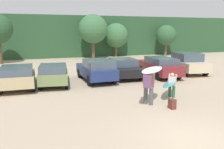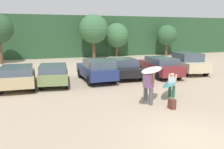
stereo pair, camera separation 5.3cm
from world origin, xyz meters
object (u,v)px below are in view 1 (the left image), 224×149
at_px(parked_car_black, 123,68).
at_px(parked_car_champagne, 187,63).
at_px(person_adult, 149,84).
at_px(surfboard_white, 153,70).
at_px(parked_car_tan, 18,75).
at_px(parked_car_olive_green, 54,73).
at_px(parked_car_navy, 96,70).
at_px(surfboard_teal, 170,83).
at_px(person_child, 172,84).
at_px(backpack_dropped, 172,104).
at_px(parked_car_maroon, 159,66).

xyz_separation_m(parked_car_black, parked_car_champagne, (5.65, -0.06, 0.14)).
distance_m(person_adult, surfboard_white, 0.74).
height_order(parked_car_tan, surfboard_white, surfboard_white).
bearing_deg(parked_car_olive_green, person_adult, -138.44).
height_order(parked_car_navy, surfboard_teal, parked_car_navy).
relative_size(parked_car_navy, surfboard_white, 2.05).
distance_m(parked_car_black, person_child, 5.90).
relative_size(person_child, surfboard_teal, 0.61).
relative_size(parked_car_navy, surfboard_teal, 2.01).
height_order(parked_car_black, surfboard_teal, parked_car_black).
bearing_deg(person_child, parked_car_black, -120.18).
xyz_separation_m(parked_car_olive_green, backpack_dropped, (4.52, -6.71, -0.54)).
xyz_separation_m(parked_car_maroon, parked_car_champagne, (2.81, 0.40, 0.08)).
xyz_separation_m(person_adult, backpack_dropped, (0.71, -0.94, -0.76)).
xyz_separation_m(surfboard_white, backpack_dropped, (0.59, -0.84, -1.48)).
distance_m(parked_car_black, surfboard_white, 6.90).
bearing_deg(parked_car_champagne, backpack_dropped, 147.60).
bearing_deg(parked_car_black, parked_car_maroon, -95.32).
relative_size(parked_car_champagne, backpack_dropped, 9.77).
distance_m(person_child, surfboard_white, 2.08).
bearing_deg(parked_car_tan, parked_car_navy, -85.75).
relative_size(parked_car_tan, parked_car_black, 1.11).
xyz_separation_m(parked_car_navy, person_child, (2.66, -5.21, -0.09)).
bearing_deg(parked_car_champagne, surfboard_white, 141.67).
bearing_deg(person_child, parked_car_olive_green, -75.99).
distance_m(parked_car_olive_green, person_adult, 6.91).
xyz_separation_m(person_adult, person_child, (1.78, 0.71, -0.24)).
bearing_deg(surfboard_teal, parked_car_black, -135.40).
height_order(parked_car_navy, backpack_dropped, parked_car_navy).
height_order(parked_car_navy, parked_car_maroon, parked_car_navy).
distance_m(parked_car_maroon, surfboard_teal, 5.94).
bearing_deg(parked_car_champagne, parked_car_olive_green, 101.94).
relative_size(parked_car_tan, backpack_dropped, 10.28).
relative_size(parked_car_maroon, surfboard_teal, 2.25).
bearing_deg(backpack_dropped, parked_car_tan, 135.11).
relative_size(surfboard_teal, backpack_dropped, 4.80).
xyz_separation_m(parked_car_champagne, person_adult, (-7.05, -6.55, 0.10)).
bearing_deg(parked_car_maroon, backpack_dropped, 158.15).
height_order(person_child, backpack_dropped, person_child).
xyz_separation_m(person_adult, surfboard_white, (0.12, -0.11, 0.72)).
height_order(parked_car_maroon, surfboard_teal, parked_car_maroon).
relative_size(parked_car_maroon, backpack_dropped, 10.83).
bearing_deg(surfboard_white, parked_car_tan, -85.99).
xyz_separation_m(parked_car_champagne, surfboard_teal, (-5.36, -5.77, -0.13)).
distance_m(parked_car_tan, parked_car_champagne, 13.06).
height_order(parked_car_tan, person_adult, person_adult).
relative_size(parked_car_tan, surfboard_white, 2.18).
height_order(parked_car_maroon, backpack_dropped, parked_car_maroon).
distance_m(parked_car_navy, person_child, 5.85).
distance_m(parked_car_tan, backpack_dropped, 9.47).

